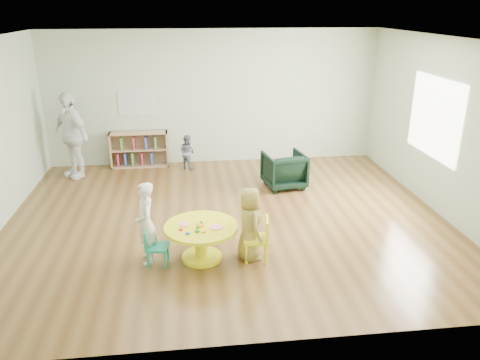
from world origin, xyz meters
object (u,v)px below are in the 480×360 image
at_px(child_right, 249,224).
at_px(adult_caretaker, 71,135).
at_px(kid_chair_left, 155,246).
at_px(toddler, 187,152).
at_px(bookshelf, 139,149).
at_px(armchair, 284,170).
at_px(child_left, 146,223).
at_px(activity_table, 201,236).
at_px(kid_chair_right, 260,238).

relative_size(child_right, adult_caretaker, 0.60).
bearing_deg(kid_chair_left, toddler, -178.00).
xyz_separation_m(kid_chair_left, bookshelf, (-0.53, 4.16, 0.09)).
bearing_deg(child_right, armchair, -37.14).
xyz_separation_m(child_left, child_right, (1.36, -0.08, -0.05)).
distance_m(activity_table, kid_chair_right, 0.79).
height_order(bookshelf, armchair, bookshelf).
height_order(kid_chair_left, bookshelf, bookshelf).
bearing_deg(armchair, kid_chair_right, 62.16).
relative_size(kid_chair_right, adult_caretaker, 0.36).
distance_m(bookshelf, armchair, 3.22).
bearing_deg(adult_caretaker, armchair, 29.78).
bearing_deg(activity_table, adult_caretaker, 123.68).
distance_m(armchair, child_left, 3.44).
bearing_deg(activity_table, kid_chair_right, -8.15).
distance_m(child_left, toddler, 3.80).
bearing_deg(child_left, bookshelf, 176.22).
height_order(activity_table, adult_caretaker, adult_caretaker).
xyz_separation_m(child_right, toddler, (-0.78, 3.84, -0.15)).
distance_m(kid_chair_left, armchair, 3.44).
distance_m(kid_chair_right, armchair, 2.76).
bearing_deg(toddler, activity_table, 132.22).
height_order(kid_chair_left, toddler, toddler).
bearing_deg(adult_caretaker, toddler, 49.77).
bearing_deg(activity_table, armchair, 56.48).
xyz_separation_m(bookshelf, toddler, (1.02, -0.30, -0.00)).
relative_size(kid_chair_right, armchair, 0.83).
bearing_deg(kid_chair_left, adult_caretaker, -145.12).
distance_m(bookshelf, child_left, 4.08).
bearing_deg(bookshelf, toddler, -16.51).
xyz_separation_m(activity_table, child_left, (-0.72, 0.02, 0.22)).
bearing_deg(armchair, child_right, 59.19).
relative_size(kid_chair_left, child_left, 0.46).
height_order(child_left, child_right, child_left).
height_order(kid_chair_right, bookshelf, bookshelf).
bearing_deg(adult_caretaker, activity_table, -11.72).
relative_size(armchair, child_left, 0.66).
relative_size(bookshelf, child_right, 1.17).
xyz_separation_m(child_left, toddler, (0.58, 3.75, -0.20)).
xyz_separation_m(activity_table, adult_caretaker, (-2.38, 3.57, 0.51)).
bearing_deg(child_left, armchair, 126.33).
bearing_deg(kid_chair_left, armchair, 147.74).
xyz_separation_m(kid_chair_right, adult_caretaker, (-3.16, 3.68, 0.53)).
height_order(toddler, adult_caretaker, adult_caretaker).
bearing_deg(armchair, bookshelf, -38.46).
bearing_deg(toddler, armchair, -175.18).
xyz_separation_m(toddler, adult_caretaker, (-2.24, -0.20, 0.49)).
height_order(child_left, adult_caretaker, adult_caretaker).
bearing_deg(bookshelf, child_left, -83.91).
bearing_deg(kid_chair_right, kid_chair_left, 97.27).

